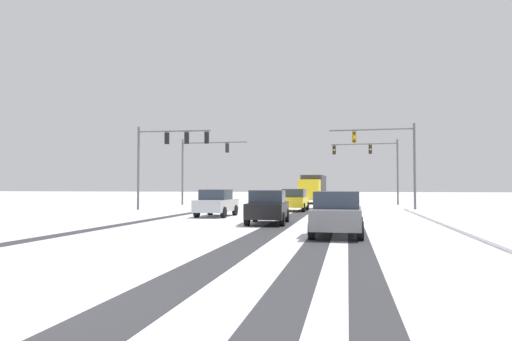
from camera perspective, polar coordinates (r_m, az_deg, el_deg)
wheel_track_left_lane at (r=22.58m, az=3.10°, el=-6.52°), size 1.19×34.98×0.01m
wheel_track_right_lane at (r=24.69m, az=-14.10°, el=-6.07°), size 0.79×34.98×0.01m
wheel_track_center at (r=22.39m, az=8.61°, el=-6.54°), size 0.81×34.98×0.01m
wheel_track_oncoming at (r=22.37m, az=12.03°, el=-6.52°), size 0.70×34.98×0.01m
sidewalk_kerb_right at (r=21.70m, az=28.03°, el=-6.32°), size 4.00×34.98×0.12m
traffic_signal_far_right at (r=48.49m, az=14.11°, el=1.48°), size 6.63×0.65×6.50m
traffic_signal_near_right at (r=36.46m, az=15.99°, el=2.27°), size 6.32×0.38×6.50m
traffic_signal_near_left at (r=37.11m, az=-10.77°, el=2.68°), size 5.87×0.61×6.50m
traffic_signal_far_left at (r=46.44m, az=-6.78°, el=1.34°), size 6.70×0.41×6.50m
car_yellow_cab_lead at (r=34.63m, az=4.70°, el=-3.58°), size 1.90×4.13×1.62m
car_silver_second at (r=28.25m, az=-4.83°, el=-3.95°), size 1.90×4.13×1.62m
car_black_third at (r=22.59m, az=1.45°, el=-4.45°), size 1.99×4.18×1.62m
car_grey_fourth at (r=17.26m, az=9.85°, el=-5.19°), size 1.89×4.13×1.62m
box_truck_delivery at (r=50.74m, az=6.94°, el=-2.14°), size 2.57×7.50×3.02m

